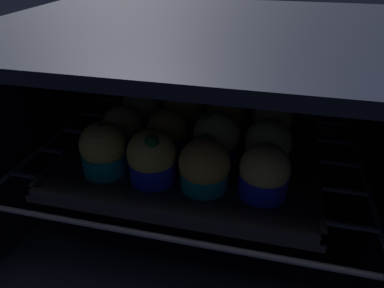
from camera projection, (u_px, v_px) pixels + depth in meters
The scene contains 15 objects.
oven_cavity at pixel (200, 128), 61.81cm from camera, with size 59.00×47.00×37.00cm.
oven_rack at pixel (194, 157), 59.95cm from camera, with size 54.80×42.00×0.80cm.
baking_tray at pixel (192, 157), 58.06cm from camera, with size 39.40×31.56×2.20cm.
muffin_row0_col0 at pixel (104, 149), 51.87cm from camera, with size 6.81×6.81×7.93cm.
muffin_row0_col1 at pixel (152, 158), 50.07cm from camera, with size 7.02×7.02×8.02cm.
muffin_row0_col2 at pixel (204, 166), 48.75cm from camera, with size 7.16×7.16×7.49cm.
muffin_row0_col3 at pixel (264, 173), 47.31cm from camera, with size 6.76×6.76×7.47cm.
muffin_row1_col0 at pixel (123, 129), 58.82cm from camera, with size 6.69×6.69×7.09cm.
muffin_row1_col1 at pixel (167, 134), 56.83cm from camera, with size 6.69×6.69×7.42cm.
muffin_row1_col2 at pixel (216, 138), 55.31cm from camera, with size 7.34×7.34×7.80cm.
muffin_row1_col3 at pixel (267, 146), 53.71cm from camera, with size 7.11×7.11×7.42cm.
muffin_row2_col0 at pixel (141, 108), 65.19cm from camera, with size 6.82×6.82×7.96cm.
muffin_row2_col1 at pixel (184, 111), 63.68cm from camera, with size 7.28×7.28×7.90cm.
muffin_row2_col2 at pixel (225, 118), 61.72cm from camera, with size 6.69×6.69×7.48cm.
muffin_row2_col3 at pixel (271, 121), 59.89cm from camera, with size 6.83×6.83×8.19cm.
Camera 1 is at (11.65, -27.41, 45.57)cm, focal length 33.27 mm.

